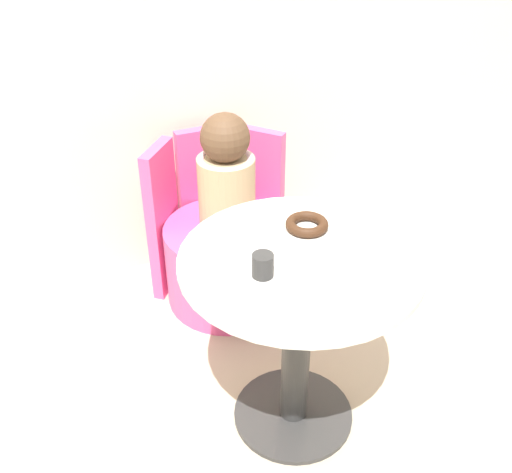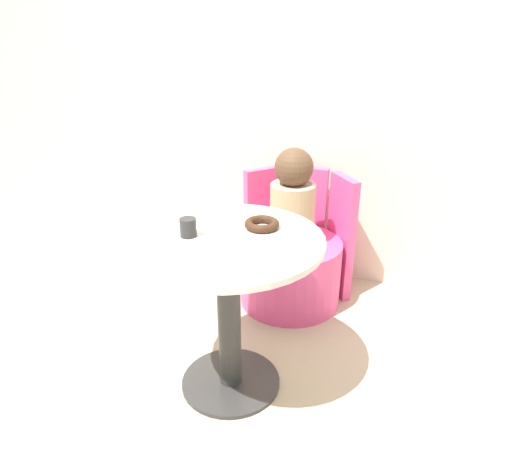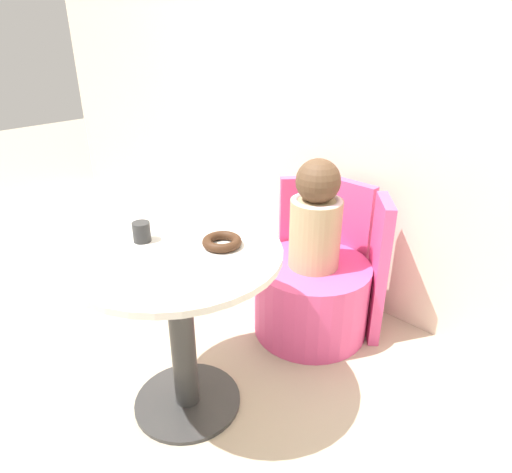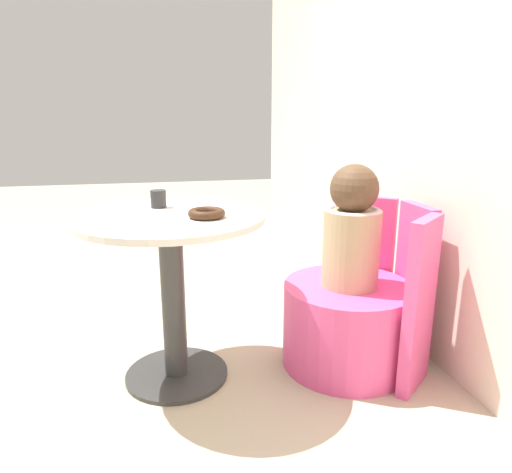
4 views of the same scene
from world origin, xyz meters
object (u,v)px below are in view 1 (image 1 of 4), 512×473
donut (307,224)px  cup (263,265)px  tub_chair (229,263)px  round_table (298,308)px  child_figure (226,177)px

donut → cup: 0.29m
tub_chair → cup: (-0.19, -0.79, 0.56)m
tub_chair → round_table: bearing=-93.4°
cup → child_figure: bearing=76.6°
round_table → tub_chair: 0.82m
tub_chair → donut: bearing=-85.5°
tub_chair → cup: bearing=-103.4°
cup → donut: bearing=36.7°
child_figure → cup: 0.82m
round_table → cup: size_ratio=10.38×
round_table → cup: (-0.14, -0.04, 0.24)m
child_figure → cup: bearing=-103.4°
child_figure → cup: child_figure is taller
round_table → child_figure: size_ratio=1.45×
round_table → donut: size_ratio=5.36×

